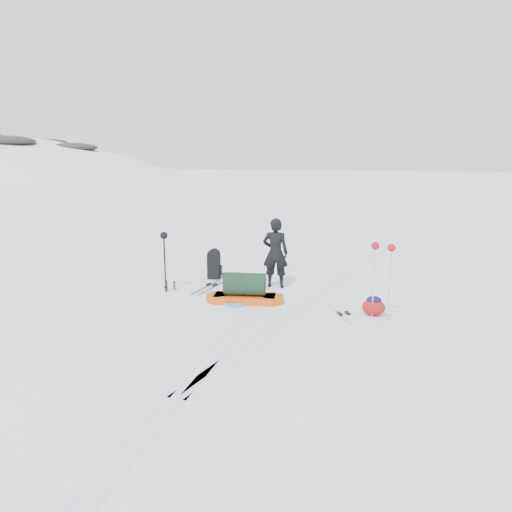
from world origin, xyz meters
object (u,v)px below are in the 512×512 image
(skier, at_px, (275,253))
(expedition_rucksack, at_px, (216,265))
(ski_poles_black, at_px, (164,243))
(pulk_sled, at_px, (245,291))

(skier, bearing_deg, expedition_rucksack, -19.90)
(skier, distance_m, ski_poles_black, 2.68)
(skier, relative_size, expedition_rucksack, 2.15)
(expedition_rucksack, bearing_deg, ski_poles_black, -120.01)
(expedition_rucksack, distance_m, ski_poles_black, 1.90)
(skier, height_order, expedition_rucksack, skier)
(pulk_sled, relative_size, ski_poles_black, 1.24)
(pulk_sled, bearing_deg, skier, 67.62)
(pulk_sled, bearing_deg, ski_poles_black, 161.90)
(skier, height_order, ski_poles_black, skier)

